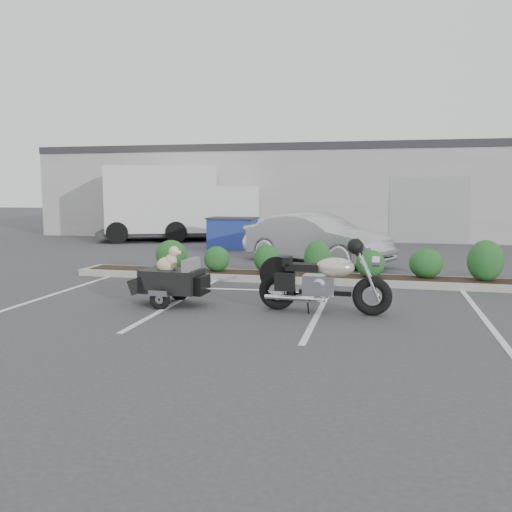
% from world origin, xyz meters
% --- Properties ---
extents(ground, '(90.00, 90.00, 0.00)m').
position_xyz_m(ground, '(0.00, 0.00, 0.00)').
color(ground, '#38383A').
rests_on(ground, ground).
extents(planter_kerb, '(12.00, 1.00, 0.15)m').
position_xyz_m(planter_kerb, '(1.00, 2.20, 0.07)').
color(planter_kerb, '#9E9E93').
rests_on(planter_kerb, ground).
extents(building, '(26.00, 10.00, 4.00)m').
position_xyz_m(building, '(0.00, 17.00, 2.00)').
color(building, '#9EA099').
rests_on(building, ground).
extents(motorcycle, '(2.31, 0.78, 1.33)m').
position_xyz_m(motorcycle, '(1.27, -0.93, 0.53)').
color(motorcycle, black).
rests_on(motorcycle, ground).
extents(pet_trailer, '(1.85, 1.03, 1.10)m').
position_xyz_m(pet_trailer, '(-1.52, -0.91, 0.46)').
color(pet_trailer, black).
rests_on(pet_trailer, ground).
extents(sedan, '(4.53, 3.38, 1.43)m').
position_xyz_m(sedan, '(0.41, 5.22, 0.71)').
color(sedan, silver).
rests_on(sedan, ground).
extents(dumpster, '(1.71, 1.17, 1.12)m').
position_xyz_m(dumpster, '(-2.92, 8.39, 0.57)').
color(dumpster, navy).
rests_on(dumpster, ground).
extents(delivery_truck, '(6.91, 4.35, 3.02)m').
position_xyz_m(delivery_truck, '(-5.92, 11.00, 1.45)').
color(delivery_truck, silver).
rests_on(delivery_truck, ground).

